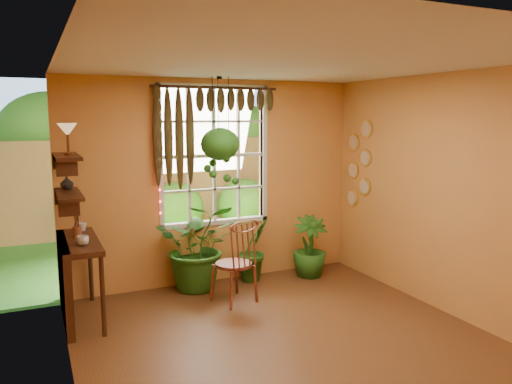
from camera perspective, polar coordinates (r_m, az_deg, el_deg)
floor at (r=5.05m, az=4.56°, el=-17.40°), size 4.50×4.50×0.00m
ceiling at (r=4.57m, az=4.98°, el=14.70°), size 4.50×4.50×0.00m
wall_back at (r=6.65m, az=-4.71°, el=1.13°), size 4.00×0.00×4.00m
wall_left at (r=4.06m, az=-20.79°, el=-4.23°), size 0.00×4.50×4.50m
wall_right at (r=5.85m, az=22.14°, el=-0.51°), size 0.00×4.50×4.50m
window at (r=6.65m, az=-4.83°, el=4.16°), size 1.52×0.10×1.86m
valance_vine at (r=6.48m, az=-5.25°, el=9.14°), size 1.70×0.12×1.10m
string_lights at (r=6.34m, az=-11.06°, el=4.27°), size 0.03×0.03×1.54m
wall_plates at (r=7.15m, az=11.69°, el=3.12°), size 0.04×0.32×1.10m
counter_ledge at (r=5.81m, az=-20.53°, el=-8.55°), size 0.40×1.20×0.90m
shelf_lower at (r=5.63m, az=-20.63°, el=-0.25°), size 0.25×0.90×0.04m
shelf_upper at (r=5.59m, az=-20.85°, el=3.81°), size 0.25×0.90×0.04m
backyard at (r=11.15m, az=-11.60°, el=3.66°), size 14.00×10.00×12.00m
windsor_chair at (r=6.05m, az=-2.35°, el=-9.41°), size 0.55×0.57×1.18m
potted_plant_left at (r=6.48m, az=-6.54°, el=-6.09°), size 1.27×1.19×1.15m
potted_plant_mid at (r=6.81m, az=-0.32°, el=-6.60°), size 0.57×0.51×0.85m
potted_plant_right at (r=7.01m, az=6.15°, el=-6.22°), size 0.56×0.56×0.85m
hanging_basket at (r=6.22m, az=-4.13°, el=5.35°), size 0.48×0.48×1.36m
cup_a at (r=5.46m, az=-19.19°, el=-5.26°), size 0.13×0.13×0.10m
cup_b at (r=6.15m, az=-19.25°, el=-3.76°), size 0.13×0.13×0.09m
brush_jar at (r=5.83m, az=-19.80°, el=-3.54°), size 0.10×0.10×0.35m
shelf_vase at (r=5.89m, az=-20.81°, el=1.00°), size 0.18×0.18×0.15m
tiffany_lamp at (r=5.46m, az=-20.76°, el=6.46°), size 0.20×0.20×0.33m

